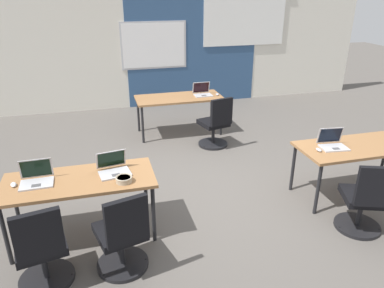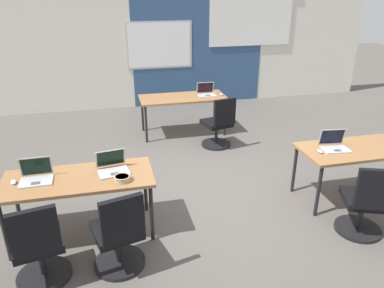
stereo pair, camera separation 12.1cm
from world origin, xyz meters
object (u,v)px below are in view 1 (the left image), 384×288
chair_near_left_inner (123,239)px  chair_near_right_inner (365,203)px  desk_far_center (179,100)px  snack_bowl (124,179)px  desk_near_right (358,149)px  laptop_near_right_inner (333,143)px  mouse_far_right (217,94)px  laptop_near_left_end (36,178)px  laptop_near_left_inner (114,168)px  desk_near_left (80,184)px  chair_far_right (215,126)px  mouse_near_right_inner (319,150)px  mouse_near_left_end (13,185)px  chair_near_left_end (42,253)px  laptop_far_right (202,92)px

chair_near_left_inner → chair_near_right_inner: 2.68m
desk_far_center → snack_bowl: 3.25m
desk_near_right → laptop_near_right_inner: 0.39m
chair_near_right_inner → mouse_far_right: chair_near_right_inner is taller
desk_near_right → desk_far_center: bearing=122.0°
desk_near_right → laptop_near_left_end: bearing=179.5°
desk_far_center → laptop_near_left_inner: (-1.38, -2.74, 0.11)m
desk_near_left → chair_far_right: chair_far_right is taller
mouse_near_right_inner → snack_bowl: (-2.43, -0.16, 0.02)m
desk_near_right → chair_far_right: size_ratio=1.74×
mouse_near_left_end → chair_far_right: 3.50m
desk_near_right → chair_far_right: chair_far_right is taller
desk_far_center → laptop_near_left_inner: size_ratio=4.28×
chair_near_left_inner → desk_near_right: bearing=177.8°
chair_near_left_inner → mouse_far_right: (2.10, 3.41, 0.36)m
desk_near_right → chair_near_right_inner: size_ratio=1.74×
desk_near_left → mouse_far_right: (2.48, 2.72, 0.08)m
desk_near_right → chair_near_left_end: size_ratio=1.74×
mouse_far_right → chair_near_right_inner: bearing=-80.5°
chair_near_left_inner → chair_far_right: bearing=-139.0°
desk_far_center → chair_near_right_inner: chair_near_right_inner is taller
mouse_near_left_end → laptop_far_right: 3.99m
desk_near_right → chair_near_left_inner: 3.21m
laptop_near_left_end → chair_near_left_inner: bearing=-43.7°
desk_far_center → mouse_near_right_inner: bearing=-68.0°
desk_far_center → laptop_far_right: bearing=1.3°
chair_near_left_inner → laptop_near_left_end: (-0.80, 0.73, 0.39)m
laptop_near_right_inner → laptop_far_right: 2.91m
laptop_near_left_end → mouse_far_right: size_ratio=3.09×
laptop_near_left_inner → chair_far_right: size_ratio=0.41×
desk_near_left → mouse_far_right: bearing=47.7°
desk_near_left → chair_near_right_inner: 3.16m
laptop_near_left_inner → laptop_far_right: 3.31m
mouse_near_right_inner → snack_bowl: size_ratio=0.58×
chair_near_left_end → laptop_near_left_inner: bearing=-145.2°
laptop_near_right_inner → chair_near_right_inner: bearing=-88.5°
chair_near_right_inner → chair_far_right: same height
desk_near_right → desk_far_center: size_ratio=1.00×
desk_near_left → laptop_near_right_inner: size_ratio=4.46×
chair_near_left_inner → chair_near_left_end: (-0.73, -0.01, 0.00)m
chair_near_left_inner → laptop_far_right: laptop_far_right is taller
laptop_far_right → mouse_near_left_end: bearing=-136.0°
chair_near_right_inner → mouse_near_right_inner: bearing=-57.0°
laptop_far_right → chair_near_left_inner: bearing=-118.0°
chair_far_right → chair_near_left_inner: bearing=41.9°
snack_bowl → mouse_far_right: bearing=55.3°
laptop_near_left_end → mouse_near_left_end: size_ratio=3.05×
laptop_near_left_end → snack_bowl: size_ratio=1.89×
mouse_near_right_inner → mouse_far_right: same height
mouse_near_left_end → mouse_far_right: bearing=40.8°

